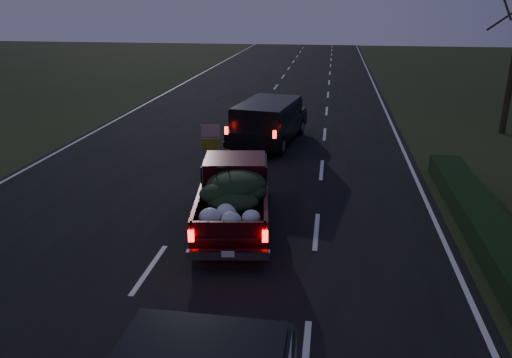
% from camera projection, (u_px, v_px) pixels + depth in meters
% --- Properties ---
extents(ground, '(120.00, 120.00, 0.00)m').
position_uv_depth(ground, '(150.00, 270.00, 11.08)').
color(ground, black).
rests_on(ground, ground).
extents(road_asphalt, '(14.00, 120.00, 0.02)m').
position_uv_depth(road_asphalt, '(149.00, 269.00, 11.08)').
color(road_asphalt, black).
rests_on(road_asphalt, ground).
extents(hedge_row, '(1.00, 10.00, 0.60)m').
position_uv_depth(hedge_row, '(483.00, 223.00, 12.67)').
color(hedge_row, black).
rests_on(hedge_row, ground).
extents(pickup_truck, '(2.39, 4.83, 2.43)m').
position_uv_depth(pickup_truck, '(234.00, 193.00, 13.02)').
color(pickup_truck, '#3C080D').
rests_on(pickup_truck, ground).
extents(lead_suv, '(2.88, 5.29, 1.44)m').
position_uv_depth(lead_suv, '(268.00, 118.00, 20.48)').
color(lead_suv, black).
rests_on(lead_suv, ground).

